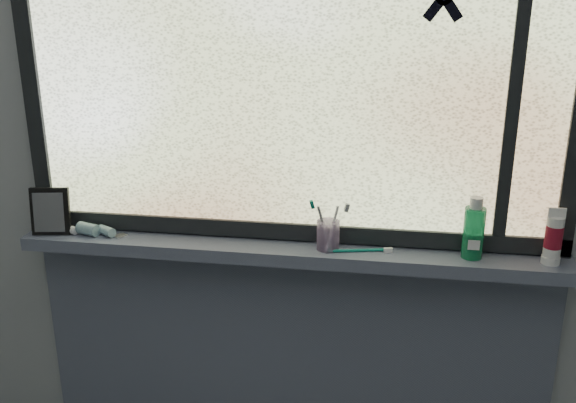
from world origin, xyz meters
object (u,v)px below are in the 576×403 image
Objects in this scene: vanity_mirror at (50,211)px; toothbrush_cup at (328,235)px; mouthwash_bottle at (474,228)px; cream_tube at (554,234)px.

vanity_mirror is 1.69× the size of toothbrush_cup.
vanity_mirror is 1.26m from mouthwash_bottle.
mouthwash_bottle is at bearing -9.70° from vanity_mirror.
cream_tube is at bearing -10.15° from vanity_mirror.
mouthwash_bottle is (1.26, 0.02, 0.02)m from vanity_mirror.
vanity_mirror reaches higher than toothbrush_cup.
cream_tube is (0.21, -0.01, -0.00)m from mouthwash_bottle.
cream_tube is (0.62, -0.00, 0.04)m from toothbrush_cup.
vanity_mirror is 1.26× the size of cream_tube.
toothbrush_cup is at bearing -179.29° from mouthwash_bottle.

